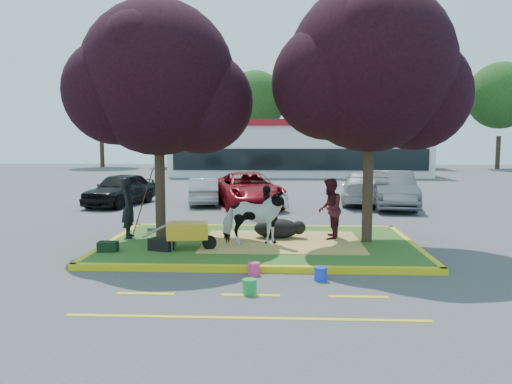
{
  "coord_description": "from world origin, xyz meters",
  "views": [
    {
      "loc": [
        0.53,
        -13.27,
        2.92
      ],
      "look_at": [
        -0.13,
        0.5,
        1.45
      ],
      "focal_mm": 35.0,
      "sensor_mm": 36.0,
      "label": 1
    }
  ],
  "objects_px": {
    "calf": "(277,228)",
    "wheelbarrow": "(188,231)",
    "handler": "(129,208)",
    "bucket_blue": "(321,274)",
    "car_black": "(120,189)",
    "car_silver": "(204,191)",
    "bucket_green": "(250,287)",
    "cow": "(255,218)",
    "bucket_pink": "(254,269)"
  },
  "relations": [
    {
      "from": "calf",
      "to": "car_black",
      "type": "height_order",
      "value": "car_black"
    },
    {
      "from": "handler",
      "to": "bucket_blue",
      "type": "bearing_deg",
      "value": -135.09
    },
    {
      "from": "bucket_pink",
      "to": "car_silver",
      "type": "distance_m",
      "value": 12.05
    },
    {
      "from": "bucket_blue",
      "to": "car_black",
      "type": "bearing_deg",
      "value": 124.53
    },
    {
      "from": "wheelbarrow",
      "to": "car_black",
      "type": "relative_size",
      "value": 0.44
    },
    {
      "from": "handler",
      "to": "car_black",
      "type": "bearing_deg",
      "value": 9.59
    },
    {
      "from": "cow",
      "to": "wheelbarrow",
      "type": "height_order",
      "value": "cow"
    },
    {
      "from": "bucket_blue",
      "to": "car_black",
      "type": "height_order",
      "value": "car_black"
    },
    {
      "from": "calf",
      "to": "wheelbarrow",
      "type": "xyz_separation_m",
      "value": [
        -2.22,
        -1.54,
        0.2
      ]
    },
    {
      "from": "car_silver",
      "to": "cow",
      "type": "bearing_deg",
      "value": 98.16
    },
    {
      "from": "calf",
      "to": "wheelbarrow",
      "type": "relative_size",
      "value": 0.7
    },
    {
      "from": "wheelbarrow",
      "to": "cow",
      "type": "bearing_deg",
      "value": 8.73
    },
    {
      "from": "calf",
      "to": "bucket_pink",
      "type": "height_order",
      "value": "calf"
    },
    {
      "from": "handler",
      "to": "bucket_pink",
      "type": "distance_m",
      "value": 4.96
    },
    {
      "from": "bucket_green",
      "to": "bucket_blue",
      "type": "xyz_separation_m",
      "value": [
        1.41,
        0.98,
        -0.0
      ]
    },
    {
      "from": "bucket_green",
      "to": "car_black",
      "type": "bearing_deg",
      "value": 117.5
    },
    {
      "from": "cow",
      "to": "calf",
      "type": "relative_size",
      "value": 1.35
    },
    {
      "from": "handler",
      "to": "car_silver",
      "type": "height_order",
      "value": "handler"
    },
    {
      "from": "cow",
      "to": "handler",
      "type": "bearing_deg",
      "value": 73.33
    },
    {
      "from": "bucket_pink",
      "to": "bucket_blue",
      "type": "xyz_separation_m",
      "value": [
        1.4,
        -0.36,
        0.01
      ]
    },
    {
      "from": "handler",
      "to": "bucket_pink",
      "type": "height_order",
      "value": "handler"
    },
    {
      "from": "car_black",
      "to": "handler",
      "type": "bearing_deg",
      "value": -56.93
    },
    {
      "from": "calf",
      "to": "handler",
      "type": "height_order",
      "value": "handler"
    },
    {
      "from": "cow",
      "to": "car_black",
      "type": "xyz_separation_m",
      "value": [
        -6.41,
        8.81,
        -0.16
      ]
    },
    {
      "from": "cow",
      "to": "wheelbarrow",
      "type": "bearing_deg",
      "value": 105.88
    },
    {
      "from": "wheelbarrow",
      "to": "handler",
      "type": "bearing_deg",
      "value": 133.29
    },
    {
      "from": "bucket_pink",
      "to": "cow",
      "type": "bearing_deg",
      "value": 92.04
    },
    {
      "from": "car_black",
      "to": "car_silver",
      "type": "xyz_separation_m",
      "value": [
        3.63,
        0.58,
        -0.12
      ]
    },
    {
      "from": "bucket_blue",
      "to": "bucket_pink",
      "type": "bearing_deg",
      "value": 165.54
    },
    {
      "from": "cow",
      "to": "bucket_blue",
      "type": "distance_m",
      "value": 3.13
    },
    {
      "from": "calf",
      "to": "bucket_blue",
      "type": "bearing_deg",
      "value": -73.17
    },
    {
      "from": "bucket_pink",
      "to": "bucket_blue",
      "type": "height_order",
      "value": "bucket_blue"
    },
    {
      "from": "car_black",
      "to": "bucket_green",
      "type": "bearing_deg",
      "value": -49.0
    },
    {
      "from": "calf",
      "to": "car_black",
      "type": "relative_size",
      "value": 0.3
    },
    {
      "from": "handler",
      "to": "bucket_blue",
      "type": "xyz_separation_m",
      "value": [
        5.08,
        -3.57,
        -0.85
      ]
    },
    {
      "from": "bucket_green",
      "to": "car_silver",
      "type": "relative_size",
      "value": 0.08
    },
    {
      "from": "wheelbarrow",
      "to": "bucket_green",
      "type": "xyz_separation_m",
      "value": [
        1.74,
        -3.09,
        -0.48
      ]
    },
    {
      "from": "bucket_pink",
      "to": "wheelbarrow",
      "type": "bearing_deg",
      "value": 134.98
    },
    {
      "from": "bucket_pink",
      "to": "car_black",
      "type": "relative_size",
      "value": 0.07
    },
    {
      "from": "handler",
      "to": "bucket_blue",
      "type": "distance_m",
      "value": 6.27
    },
    {
      "from": "calf",
      "to": "car_black",
      "type": "bearing_deg",
      "value": 134.22
    },
    {
      "from": "calf",
      "to": "bucket_pink",
      "type": "distance_m",
      "value": 3.34
    },
    {
      "from": "wheelbarrow",
      "to": "bucket_pink",
      "type": "relative_size",
      "value": 6.69
    },
    {
      "from": "cow",
      "to": "handler",
      "type": "height_order",
      "value": "handler"
    },
    {
      "from": "wheelbarrow",
      "to": "bucket_pink",
      "type": "height_order",
      "value": "wheelbarrow"
    },
    {
      "from": "handler",
      "to": "car_silver",
      "type": "xyz_separation_m",
      "value": [
        0.82,
        8.48,
        -0.4
      ]
    },
    {
      "from": "calf",
      "to": "wheelbarrow",
      "type": "distance_m",
      "value": 2.71
    },
    {
      "from": "bucket_blue",
      "to": "bucket_green",
      "type": "bearing_deg",
      "value": -145.28
    },
    {
      "from": "bucket_green",
      "to": "cow",
      "type": "bearing_deg",
      "value": 91.13
    },
    {
      "from": "cow",
      "to": "bucket_green",
      "type": "height_order",
      "value": "cow"
    }
  ]
}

